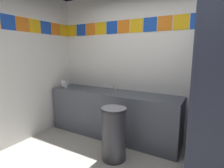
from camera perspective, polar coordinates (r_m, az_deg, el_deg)
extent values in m
cube|color=white|center=(3.22, 14.06, 5.53)|extent=(3.99, 0.08, 2.65)
cube|color=yellow|center=(4.12, -12.73, 16.39)|extent=(0.23, 0.01, 0.23)
cube|color=#1947B7|center=(3.95, -9.93, 16.75)|extent=(0.23, 0.01, 0.23)
cube|color=orange|center=(3.80, -6.90, 17.10)|extent=(0.23, 0.01, 0.23)
cube|color=yellow|center=(3.66, -3.61, 17.43)|extent=(0.23, 0.01, 0.23)
cube|color=#1947B7|center=(3.53, -0.05, 17.72)|extent=(0.23, 0.01, 0.23)
cube|color=orange|center=(3.42, 3.76, 17.96)|extent=(0.23, 0.01, 0.23)
cube|color=yellow|center=(3.32, 7.84, 18.14)|extent=(0.23, 0.01, 0.23)
cube|color=#1947B7|center=(3.24, 12.15, 18.23)|extent=(0.23, 0.01, 0.23)
cube|color=orange|center=(3.17, 16.68, 18.22)|extent=(0.23, 0.01, 0.23)
cube|color=yellow|center=(3.12, 21.36, 18.10)|extent=(0.23, 0.01, 0.23)
cube|color=#1947B7|center=(3.09, 26.16, 17.86)|extent=(0.23, 0.01, 0.23)
cube|color=orange|center=(3.08, 30.99, 17.49)|extent=(0.23, 0.01, 0.23)
cube|color=#1947B7|center=(3.36, -30.46, 16.81)|extent=(0.01, 0.23, 0.23)
cube|color=orange|center=(3.49, -26.87, 16.79)|extent=(0.01, 0.23, 0.23)
cube|color=yellow|center=(3.63, -23.56, 16.72)|extent=(0.01, 0.23, 0.23)
cube|color=#1947B7|center=(3.78, -20.51, 16.61)|extent=(0.01, 0.23, 0.23)
cube|color=orange|center=(3.94, -17.70, 16.46)|extent=(0.01, 0.23, 0.23)
cube|color=yellow|center=(4.11, -15.13, 16.30)|extent=(0.01, 0.23, 0.23)
cube|color=#4C515B|center=(3.37, 0.05, -9.65)|extent=(2.48, 0.58, 0.85)
cube|color=#4C515B|center=(3.50, 2.25, -2.34)|extent=(2.48, 0.03, 0.08)
cylinder|color=white|center=(3.24, -0.21, -3.60)|extent=(0.34, 0.34, 0.10)
cylinder|color=silver|center=(3.34, 0.98, -1.78)|extent=(0.04, 0.04, 0.05)
cylinder|color=silver|center=(3.29, 0.57, -0.74)|extent=(0.02, 0.06, 0.09)
cube|color=#B7BABF|center=(3.72, -15.12, -0.06)|extent=(0.09, 0.07, 0.16)
cylinder|color=black|center=(3.70, -15.57, -1.08)|extent=(0.02, 0.02, 0.03)
cube|color=#33384C|center=(2.33, 25.88, -4.08)|extent=(0.04, 1.57, 2.07)
cylinder|color=silver|center=(1.56, 24.93, -6.68)|extent=(0.02, 0.02, 0.10)
cylinder|color=#333338|center=(2.69, 0.60, -16.12)|extent=(0.36, 0.36, 0.75)
cylinder|color=#262628|center=(2.55, 0.61, -8.11)|extent=(0.36, 0.36, 0.04)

